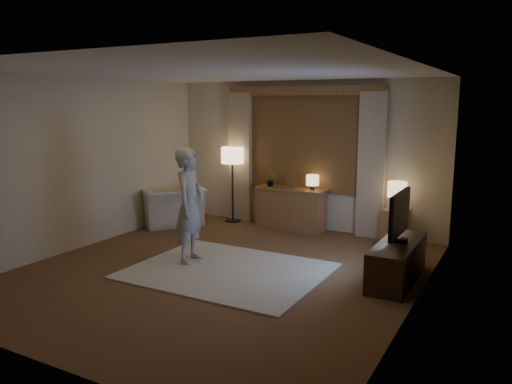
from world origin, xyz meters
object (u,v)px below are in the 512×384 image
Objects in this scene: tv_stand at (397,262)px; person at (190,205)px; side_table at (395,227)px; sideboard at (291,210)px; armchair at (172,206)px.

person reaches higher than tv_stand.
sideboard is at bearing 178.45° from side_table.
side_table is 0.35× the size of person.
armchair is at bearing -159.00° from sideboard.
sideboard is 2.86m from tv_stand.
sideboard reaches higher than side_table.
side_table is at bearing -56.41° from person.
sideboard reaches higher than tv_stand.
tv_stand is at bearing -75.82° from side_table.
side_table is (1.85, -0.05, -0.07)m from sideboard.
sideboard is at bearing -22.43° from person.
tv_stand is (4.30, -0.96, -0.10)m from armchair.
armchair is at bearing 32.98° from person.
sideboard is 0.86× the size of tv_stand.
armchair is 0.77× the size of tv_stand.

